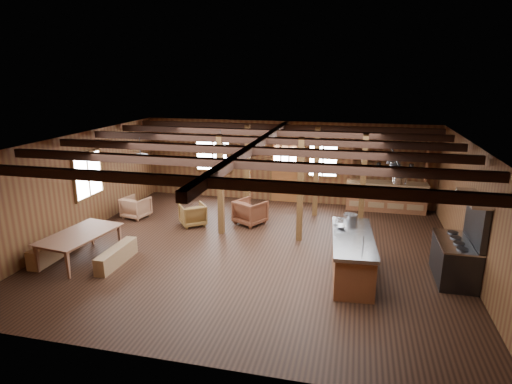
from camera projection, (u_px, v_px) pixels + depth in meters
room at (254, 198)px, 10.52m from camera, size 10.04×9.04×2.84m
ceiling_joists at (256, 145)px, 10.33m from camera, size 9.80×8.82×0.18m
timber_posts at (289, 179)px, 12.35m from camera, size 3.95×2.35×2.80m
back_door at (285, 177)px, 14.82m from camera, size 1.02×0.08×2.15m
window_back_left at (213, 153)px, 15.22m from camera, size 1.32×0.06×1.32m
window_back_right at (323, 158)px, 14.35m from camera, size 1.02×0.06×1.32m
window_left at (88, 175)px, 12.03m from camera, size 0.14×1.24×1.32m
notice_boards at (243, 154)px, 14.96m from camera, size 1.08×0.03×0.90m
back_counter at (386, 193)px, 13.91m from camera, size 2.55×0.60×2.45m
pendant_lamps at (183, 153)px, 11.72m from camera, size 1.86×2.36×0.66m
pot_rack at (395, 168)px, 9.77m from camera, size 0.34×3.00×0.44m
kitchen_island at (352, 256)px, 9.44m from camera, size 1.05×2.56×1.20m
step_stool at (364, 257)px, 9.97m from camera, size 0.59×0.49×0.44m
commercial_range at (458, 253)px, 9.23m from camera, size 0.79×1.54×1.90m
dining_table at (82, 247)px, 10.26m from camera, size 1.34×2.08×0.69m
bench_wall at (56, 248)px, 10.46m from camera, size 0.31×1.66×0.46m
bench_aisle at (117, 256)px, 10.10m from camera, size 0.28×1.49×0.41m
armchair_a at (193, 215)px, 12.64m from camera, size 0.98×0.99×0.65m
armchair_b at (250, 212)px, 12.75m from camera, size 1.08×1.09×0.74m
armchair_c at (136, 207)px, 13.30m from camera, size 0.85×0.86×0.66m
counter_pot at (350, 218)px, 10.16m from camera, size 0.33×0.33×0.20m
bowl at (340, 227)px, 9.80m from camera, size 0.37×0.37×0.07m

